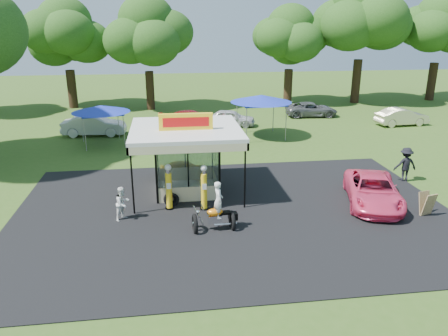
{
  "coord_description": "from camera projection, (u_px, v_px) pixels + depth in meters",
  "views": [
    {
      "loc": [
        -2.94,
        -16.15,
        8.33
      ],
      "look_at": [
        -0.21,
        4.0,
        1.51
      ],
      "focal_mm": 35.0,
      "sensor_mm": 36.0,
      "label": 1
    }
  ],
  "objects": [
    {
      "name": "bg_car_c",
      "position": [
        230.0,
        118.0,
        36.54
      ],
      "size": [
        4.33,
        2.5,
        1.38
      ],
      "primitive_type": "imported",
      "rotation": [
        0.0,
        0.0,
        1.35
      ],
      "color": "silver",
      "rests_on": "ground"
    },
    {
      "name": "bg_car_d",
      "position": [
        311.0,
        109.0,
        40.28
      ],
      "size": [
        4.86,
        2.49,
        1.31
      ],
      "primitive_type": "imported",
      "rotation": [
        0.0,
        0.0,
        1.5
      ],
      "color": "#555557",
      "rests_on": "ground"
    },
    {
      "name": "bg_car_b",
      "position": [
        193.0,
        120.0,
        35.52
      ],
      "size": [
        5.66,
        4.02,
        1.52
      ],
      "primitive_type": "imported",
      "rotation": [
        0.0,
        0.0,
        1.97
      ],
      "color": "maroon",
      "rests_on": "ground"
    },
    {
      "name": "gas_pump_right",
      "position": [
        204.0,
        189.0,
        20.05
      ],
      "size": [
        0.41,
        0.41,
        2.2
      ],
      "color": "black",
      "rests_on": "ground"
    },
    {
      "name": "motorcycle",
      "position": [
        217.0,
        211.0,
        18.13
      ],
      "size": [
        1.92,
        1.0,
        2.25
      ],
      "rotation": [
        0.0,
        0.0,
        0.07
      ],
      "color": "black",
      "rests_on": "ground"
    },
    {
      "name": "bg_car_e",
      "position": [
        402.0,
        117.0,
        36.81
      ],
      "size": [
        4.52,
        1.92,
        1.45
      ],
      "primitive_type": "imported",
      "rotation": [
        0.0,
        0.0,
        1.66
      ],
      "color": "beige",
      "rests_on": "ground"
    },
    {
      "name": "oak_far_c",
      "position": [
        147.0,
        39.0,
        41.63
      ],
      "size": [
        9.02,
        9.02,
        10.63
      ],
      "color": "black",
      "rests_on": "ground"
    },
    {
      "name": "oak_far_f",
      "position": [
        439.0,
        34.0,
        46.84
      ],
      "size": [
        9.2,
        9.2,
        11.09
      ],
      "color": "black",
      "rests_on": "ground"
    },
    {
      "name": "pink_sedan",
      "position": [
        373.0,
        190.0,
        20.81
      ],
      "size": [
        3.67,
        5.48,
        1.4
      ],
      "primitive_type": "imported",
      "rotation": [
        0.0,
        0.0,
        -0.29
      ],
      "color": "#FB4475",
      "rests_on": "ground"
    },
    {
      "name": "gas_station_kiosk",
      "position": [
        186.0,
        158.0,
        22.07
      ],
      "size": [
        5.4,
        5.4,
        4.18
      ],
      "color": "white",
      "rests_on": "ground"
    },
    {
      "name": "gas_pump_left",
      "position": [
        169.0,
        188.0,
        20.09
      ],
      "size": [
        0.41,
        0.41,
        2.22
      ],
      "color": "black",
      "rests_on": "ground"
    },
    {
      "name": "bg_car_a",
      "position": [
        94.0,
        125.0,
        33.51
      ],
      "size": [
        4.86,
        1.92,
        1.57
      ],
      "primitive_type": "imported",
      "rotation": [
        0.0,
        0.0,
        1.52
      ],
      "color": "beige",
      "rests_on": "ground"
    },
    {
      "name": "asphalt_apron",
      "position": [
        234.0,
        212.0,
        20.07
      ],
      "size": [
        20.0,
        14.0,
        0.04
      ],
      "primitive_type": "cube",
      "color": "black",
      "rests_on": "ground"
    },
    {
      "name": "oak_far_d",
      "position": [
        290.0,
        42.0,
        45.22
      ],
      "size": [
        8.34,
        8.34,
        9.93
      ],
      "color": "black",
      "rests_on": "ground"
    },
    {
      "name": "a_frame_sign",
      "position": [
        427.0,
        204.0,
        19.61
      ],
      "size": [
        0.66,
        0.69,
        1.09
      ],
      "rotation": [
        0.0,
        0.0,
        0.26
      ],
      "color": "#593819",
      "rests_on": "ground"
    },
    {
      "name": "oak_far_b",
      "position": [
        67.0,
        40.0,
        42.52
      ],
      "size": [
        8.77,
        8.77,
        10.47
      ],
      "color": "black",
      "rests_on": "ground"
    },
    {
      "name": "kiosk_car",
      "position": [
        185.0,
        169.0,
        24.56
      ],
      "size": [
        2.82,
        1.13,
        0.96
      ],
      "primitive_type": "imported",
      "rotation": [
        0.0,
        0.0,
        1.57
      ],
      "color": "yellow",
      "rests_on": "ground"
    },
    {
      "name": "spectator_west",
      "position": [
        123.0,
        203.0,
        19.14
      ],
      "size": [
        0.92,
        0.94,
        1.53
      ],
      "primitive_type": "imported",
      "rotation": [
        0.0,
        0.0,
        0.9
      ],
      "color": "white",
      "rests_on": "ground"
    },
    {
      "name": "spectator_east_a",
      "position": [
        405.0,
        164.0,
        23.77
      ],
      "size": [
        1.26,
        0.77,
        1.91
      ],
      "primitive_type": "imported",
      "rotation": [
        0.0,
        0.0,
        3.09
      ],
      "color": "black",
      "rests_on": "ground"
    },
    {
      "name": "oak_far_e",
      "position": [
        362.0,
        24.0,
        44.94
      ],
      "size": [
        10.65,
        10.65,
        12.68
      ],
      "color": "black",
      "rests_on": "ground"
    },
    {
      "name": "tent_west",
      "position": [
        101.0,
        109.0,
        30.45
      ],
      "size": [
        4.03,
        4.03,
        2.82
      ],
      "rotation": [
        0.0,
        0.0,
        0.24
      ],
      "color": "gray",
      "rests_on": "ground"
    },
    {
      "name": "ground",
      "position": [
        242.0,
        232.0,
        18.2
      ],
      "size": [
        120.0,
        120.0,
        0.0
      ],
      "primitive_type": "plane",
      "color": "#36571B",
      "rests_on": "ground"
    },
    {
      "name": "tent_east",
      "position": [
        261.0,
        99.0,
        32.42
      ],
      "size": [
        4.57,
        4.57,
        3.2
      ],
      "rotation": [
        0.0,
        0.0,
        0.07
      ],
      "color": "gray",
      "rests_on": "ground"
    },
    {
      "name": "spare_tires",
      "position": [
        171.0,
        199.0,
        20.73
      ],
      "size": [
        0.79,
        0.52,
        0.66
      ],
      "rotation": [
        0.0,
        0.0,
        0.1
      ],
      "color": "black",
      "rests_on": "ground"
    }
  ]
}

